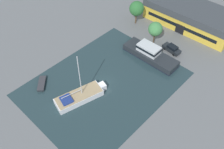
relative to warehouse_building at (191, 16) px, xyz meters
The scene contains 9 objects.
ground_plane 31.03m from the warehouse_building, 92.64° to the right, with size 440.00×440.00×0.00m, color slate.
water_canal 31.03m from the warehouse_building, 92.64° to the right, with size 24.23×31.72×0.01m, color #23383D.
warehouse_building is the anchor object (origin of this frame).
quay_tree_near_building 13.31m from the warehouse_building, 98.81° to the right, with size 3.41×3.41×6.07m.
quay_tree_by_water 14.40m from the warehouse_building, 139.12° to the right, with size 3.84×3.84×6.39m.
parked_car 12.95m from the warehouse_building, 76.93° to the right, with size 4.69×2.29×1.71m.
sailboat_moored 37.13m from the warehouse_building, 93.25° to the right, with size 5.67×10.92×11.06m.
motor_cruiser 17.80m from the warehouse_building, 88.73° to the right, with size 13.48×4.35×3.17m.
small_dinghy 41.55m from the warehouse_building, 104.93° to the right, with size 3.93×3.81×0.60m.
Camera 1 is at (25.22, -24.14, 39.28)m, focal length 40.00 mm.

